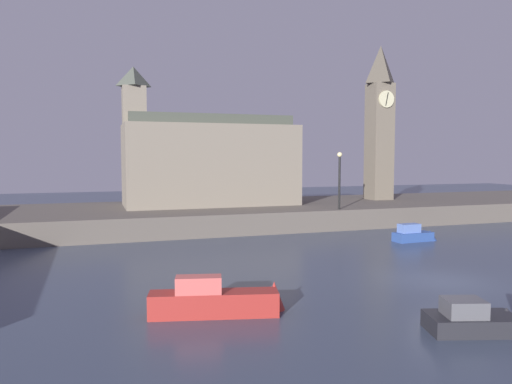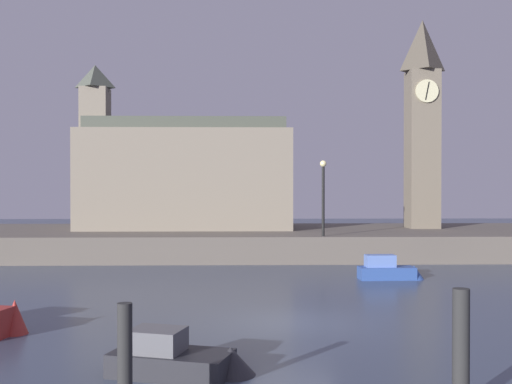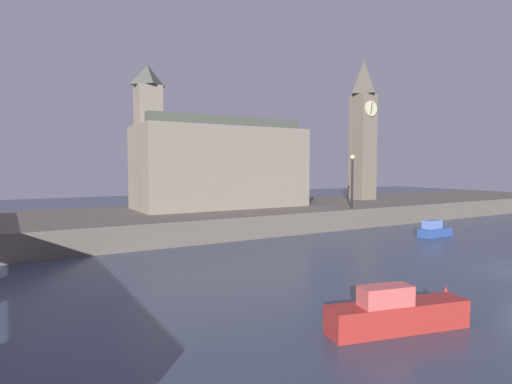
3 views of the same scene
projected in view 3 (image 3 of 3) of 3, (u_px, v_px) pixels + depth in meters
The scene contains 6 objects.
far_embankment at pixel (282, 214), 35.81m from camera, with size 70.00×12.00×1.50m, color #5B544C.
clock_tower at pixel (363, 128), 41.31m from camera, with size 2.11×2.16×13.54m.
parliament_hall at pixel (217, 163), 33.59m from camera, with size 13.48×5.52×10.52m.
streetlamp at pixel (352, 175), 32.43m from camera, with size 0.36×0.36×4.15m.
boat_tour_blue at pixel (437, 230), 28.86m from camera, with size 3.02×1.11×1.12m.
boat_dinghy_red at pixel (405, 312), 12.42m from camera, with size 4.88×1.89×1.48m.
Camera 3 is at (-20.00, -9.57, 4.77)m, focal length 29.72 mm.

